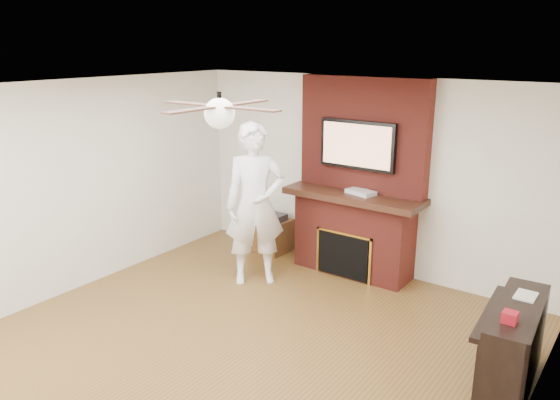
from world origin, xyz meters
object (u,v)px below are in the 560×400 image
Objects in this scene: piano at (513,345)px; fireplace at (357,198)px; person at (255,205)px; side_table at (271,234)px.

fireplace is at bearing 143.11° from piano.
side_table is (-0.46, 0.94, -0.75)m from person.
piano is at bearing -33.04° from fireplace.
fireplace is 1.32m from person.
piano is (3.61, -1.43, 0.17)m from side_table.
piano is (2.31, -1.50, -0.57)m from fireplace.
person is at bearing 167.28° from piano.
side_table is at bearing -177.06° from fireplace.
person is (-0.85, -1.01, 0.00)m from fireplace.
piano reaches higher than side_table.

